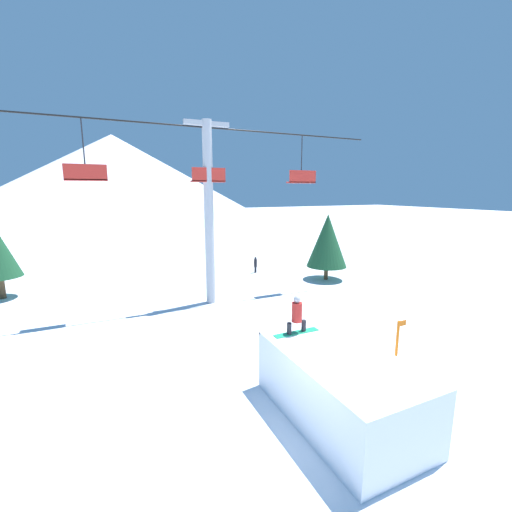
{
  "coord_description": "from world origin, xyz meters",
  "views": [
    {
      "loc": [
        -4.79,
        -6.44,
        6.19
      ],
      "look_at": [
        0.9,
        5.65,
        3.63
      ],
      "focal_mm": 24.0,
      "sensor_mm": 36.0,
      "label": 1
    }
  ],
  "objects_px": {
    "snow_ramp": "(340,387)",
    "distant_skier": "(255,264)",
    "pine_tree_near": "(327,240)",
    "trail_marker": "(397,341)",
    "snowboarder": "(297,315)"
  },
  "relations": [
    {
      "from": "snow_ramp",
      "to": "trail_marker",
      "type": "distance_m",
      "value": 4.03
    },
    {
      "from": "pine_tree_near",
      "to": "distant_skier",
      "type": "relative_size",
      "value": 3.77
    },
    {
      "from": "snow_ramp",
      "to": "distant_skier",
      "type": "distance_m",
      "value": 17.21
    },
    {
      "from": "snow_ramp",
      "to": "distant_skier",
      "type": "height_order",
      "value": "snow_ramp"
    },
    {
      "from": "pine_tree_near",
      "to": "distant_skier",
      "type": "distance_m",
      "value": 5.79
    },
    {
      "from": "snowboarder",
      "to": "trail_marker",
      "type": "bearing_deg",
      "value": -4.52
    },
    {
      "from": "trail_marker",
      "to": "pine_tree_near",
      "type": "bearing_deg",
      "value": 65.31
    },
    {
      "from": "trail_marker",
      "to": "distant_skier",
      "type": "distance_m",
      "value": 15.02
    },
    {
      "from": "snowboarder",
      "to": "distant_skier",
      "type": "bearing_deg",
      "value": 69.57
    },
    {
      "from": "snowboarder",
      "to": "pine_tree_near",
      "type": "relative_size",
      "value": 0.32
    },
    {
      "from": "trail_marker",
      "to": "distant_skier",
      "type": "height_order",
      "value": "trail_marker"
    },
    {
      "from": "snowboarder",
      "to": "trail_marker",
      "type": "relative_size",
      "value": 0.9
    },
    {
      "from": "snow_ramp",
      "to": "snowboarder",
      "type": "relative_size",
      "value": 3.16
    },
    {
      "from": "pine_tree_near",
      "to": "trail_marker",
      "type": "height_order",
      "value": "pine_tree_near"
    },
    {
      "from": "pine_tree_near",
      "to": "distant_skier",
      "type": "height_order",
      "value": "pine_tree_near"
    }
  ]
}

